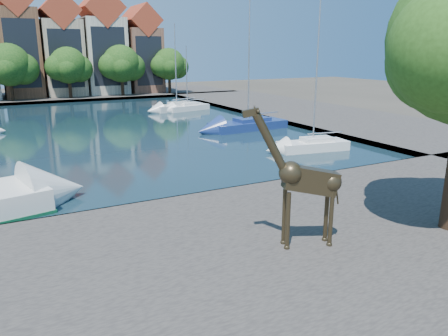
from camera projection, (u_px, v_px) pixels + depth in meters
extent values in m
plane|color=#38332B|center=(194.00, 202.00, 22.42)|extent=(160.00, 160.00, 0.00)
cube|color=black|center=(95.00, 129.00, 42.91)|extent=(38.00, 50.00, 0.08)
cube|color=#44403B|center=(269.00, 251.00, 16.38)|extent=(50.00, 14.00, 0.50)
cube|color=#44403B|center=(53.00, 97.00, 70.18)|extent=(60.00, 16.00, 0.50)
cube|color=#44403B|center=(300.00, 111.00, 54.08)|extent=(14.00, 52.00, 0.50)
cube|color=brown|center=(20.00, 53.00, 66.61)|extent=(5.39, 9.00, 13.00)
cube|color=#97441E|center=(14.00, 0.00, 64.59)|extent=(5.44, 9.18, 5.44)
cube|color=black|center=(22.00, 54.00, 62.79)|extent=(4.40, 0.05, 9.75)
cube|color=tan|center=(62.00, 58.00, 69.50)|extent=(5.88, 9.00, 11.50)
cube|color=#97441E|center=(58.00, 11.00, 67.65)|extent=(5.94, 9.18, 5.94)
cube|color=black|center=(66.00, 59.00, 65.68)|extent=(4.80, 0.05, 8.62)
cube|color=beige|center=(103.00, 56.00, 72.36)|extent=(6.37, 9.00, 12.00)
cube|color=#97441E|center=(100.00, 9.00, 70.41)|extent=(6.43, 9.18, 6.43)
cube|color=black|center=(110.00, 57.00, 68.53)|extent=(5.20, 0.05, 9.00)
cube|color=brown|center=(141.00, 61.00, 75.48)|extent=(5.39, 9.00, 10.50)
cube|color=#97441E|center=(139.00, 21.00, 73.78)|extent=(5.44, 9.18, 5.44)
cube|color=black|center=(149.00, 61.00, 71.65)|extent=(4.40, 0.05, 7.88)
cylinder|color=#332114|center=(12.00, 89.00, 62.30)|extent=(0.50, 0.50, 3.20)
sphere|color=#113810|center=(9.00, 65.00, 61.41)|extent=(6.00, 6.00, 6.00)
sphere|color=#113810|center=(23.00, 69.00, 62.63)|extent=(4.50, 4.50, 4.50)
cylinder|color=#332114|center=(70.00, 87.00, 65.90)|extent=(0.50, 0.50, 3.20)
sphere|color=#113810|center=(68.00, 65.00, 65.05)|extent=(5.40, 5.40, 5.40)
sphere|color=#113810|center=(79.00, 69.00, 66.18)|extent=(4.05, 4.05, 4.05)
sphere|color=#113810|center=(58.00, 67.00, 64.11)|extent=(3.78, 3.78, 3.78)
cylinder|color=#332114|center=(122.00, 85.00, 69.49)|extent=(0.50, 0.50, 3.20)
sphere|color=#113810|center=(121.00, 64.00, 68.61)|extent=(5.80, 5.80, 5.80)
sphere|color=#113810|center=(132.00, 67.00, 69.80)|extent=(4.35, 4.35, 4.35)
sphere|color=#113810|center=(112.00, 66.00, 67.63)|extent=(4.06, 4.06, 4.06)
cylinder|color=#332114|center=(170.00, 83.00, 73.08)|extent=(0.50, 0.50, 3.20)
sphere|color=#113810|center=(169.00, 64.00, 72.26)|extent=(5.20, 5.20, 5.20)
sphere|color=#113810|center=(177.00, 67.00, 73.35)|extent=(3.90, 3.90, 3.90)
sphere|color=#113810|center=(162.00, 66.00, 71.34)|extent=(3.64, 3.64, 3.64)
cylinder|color=#342B1A|center=(288.00, 221.00, 15.78)|extent=(0.16, 0.16, 2.16)
cylinder|color=#342B1A|center=(284.00, 217.00, 16.21)|extent=(0.16, 0.16, 2.16)
cylinder|color=#342B1A|center=(331.00, 218.00, 16.03)|extent=(0.16, 0.16, 2.16)
cylinder|color=#342B1A|center=(326.00, 214.00, 16.46)|extent=(0.16, 0.16, 2.16)
cube|color=#342B1A|center=(311.00, 180.00, 15.75)|extent=(2.16, 1.20, 1.26)
cylinder|color=#342B1A|center=(271.00, 144.00, 15.14)|extent=(1.41, 0.73, 2.23)
cube|color=#342B1A|center=(251.00, 113.00, 14.74)|extent=(0.63, 0.37, 0.34)
cube|color=silver|center=(313.00, 145.00, 33.49)|extent=(5.66, 2.76, 0.90)
cube|color=silver|center=(313.00, 141.00, 33.41)|extent=(2.56, 1.70, 0.50)
cylinder|color=#B2B2B7|center=(317.00, 71.00, 32.04)|extent=(0.12, 0.12, 10.56)
cube|color=navy|center=(248.00, 124.00, 42.32)|extent=(7.84, 3.19, 1.00)
cube|color=navy|center=(248.00, 121.00, 42.23)|extent=(3.48, 2.10, 0.56)
cylinder|color=#B2B2B7|center=(249.00, 62.00, 40.78)|extent=(0.13, 0.13, 11.18)
cube|color=silver|center=(177.00, 107.00, 55.29)|extent=(6.27, 3.30, 0.99)
cube|color=silver|center=(177.00, 104.00, 55.21)|extent=(2.86, 1.98, 0.55)
cylinder|color=#B2B2B7|center=(176.00, 65.00, 53.94)|extent=(0.13, 0.13, 9.77)
cube|color=silver|center=(187.00, 107.00, 55.60)|extent=(5.98, 3.19, 0.88)
cube|color=silver|center=(187.00, 105.00, 55.52)|extent=(2.73, 1.91, 0.49)
cylinder|color=#B2B2B7|center=(187.00, 76.00, 54.58)|extent=(0.12, 0.12, 7.28)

